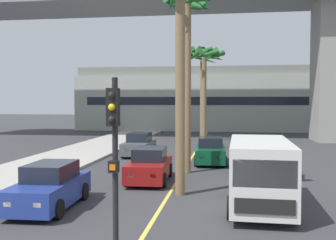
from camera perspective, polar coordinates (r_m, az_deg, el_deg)
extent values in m
cube|color=#ADA89E|center=(20.69, -21.86, -7.71)|extent=(4.80, 80.00, 0.15)
cube|color=#DBCC4C|center=(25.96, 3.16, -5.61)|extent=(0.14, 56.00, 0.01)
cube|color=gray|center=(41.07, 21.84, 6.34)|extent=(2.80, 4.40, 13.04)
cube|color=#ADB2A8|center=(53.80, 5.80, 2.31)|extent=(34.10, 8.00, 6.90)
cube|color=gray|center=(53.93, 5.82, 6.62)|extent=(33.42, 7.20, 1.20)
cube|color=black|center=(49.78, 5.61, 2.69)|extent=(30.69, 0.04, 1.00)
cube|color=maroon|center=(19.00, -2.63, -6.88)|extent=(1.83, 4.15, 0.80)
cube|color=black|center=(19.05, -2.56, -4.79)|extent=(1.46, 2.09, 0.60)
cube|color=#F2EDCC|center=(16.97, -2.12, -7.86)|extent=(0.24, 0.09, 0.14)
cube|color=#F2EDCC|center=(17.13, -5.24, -7.77)|extent=(0.24, 0.09, 0.14)
cylinder|color=black|center=(17.70, -0.66, -8.44)|extent=(0.24, 0.65, 0.64)
cylinder|color=black|center=(17.96, -5.83, -8.29)|extent=(0.24, 0.65, 0.64)
cylinder|color=black|center=(20.18, 0.22, -7.07)|extent=(0.24, 0.65, 0.64)
cylinder|color=black|center=(20.42, -4.32, -6.97)|extent=(0.24, 0.65, 0.64)
cube|color=#0C4728|center=(24.58, 6.01, -4.73)|extent=(1.83, 4.15, 0.80)
cube|color=black|center=(24.65, 6.01, -3.12)|extent=(1.46, 2.10, 0.60)
cube|color=#F2EDCC|center=(22.58, 7.17, -5.26)|extent=(0.24, 0.09, 0.14)
cube|color=#F2EDCC|center=(22.58, 4.79, -5.25)|extent=(0.24, 0.09, 0.14)
cylinder|color=black|center=(23.36, 7.98, -5.77)|extent=(0.24, 0.65, 0.64)
cylinder|color=black|center=(23.37, 4.00, -5.75)|extent=(0.24, 0.65, 0.64)
cylinder|color=black|center=(25.88, 7.81, -4.95)|extent=(0.24, 0.65, 0.64)
cylinder|color=black|center=(25.89, 4.22, -4.93)|extent=(0.24, 0.65, 0.64)
cube|color=#4C5156|center=(27.94, -4.11, -3.84)|extent=(1.71, 4.10, 0.80)
cube|color=black|center=(28.02, -4.05, -2.42)|extent=(1.40, 2.05, 0.60)
cube|color=#F2EDCC|center=(25.88, -4.04, -4.24)|extent=(0.24, 0.08, 0.14)
cube|color=#F2EDCC|center=(26.09, -6.05, -4.19)|extent=(0.24, 0.08, 0.14)
cylinder|color=black|center=(26.57, -2.98, -4.73)|extent=(0.22, 0.64, 0.64)
cylinder|color=black|center=(26.92, -6.37, -4.65)|extent=(0.22, 0.64, 0.64)
cylinder|color=black|center=(29.05, -2.02, -4.10)|extent=(0.22, 0.64, 0.64)
cylinder|color=black|center=(29.37, -5.13, -4.04)|extent=(0.22, 0.64, 0.64)
cube|color=#4C5156|center=(22.17, 11.30, -5.57)|extent=(1.85, 4.16, 0.80)
cube|color=black|center=(22.24, 11.28, -3.78)|extent=(1.47, 2.10, 0.60)
cube|color=#F2EDCC|center=(20.24, 13.16, -6.22)|extent=(0.24, 0.09, 0.14)
cube|color=#F2EDCC|center=(20.14, 10.50, -6.24)|extent=(0.24, 0.09, 0.14)
cylinder|color=black|center=(21.06, 13.82, -6.74)|extent=(0.24, 0.65, 0.64)
cylinder|color=black|center=(20.90, 9.40, -6.77)|extent=(0.24, 0.65, 0.64)
cylinder|color=black|center=(23.55, 12.98, -5.74)|extent=(0.24, 0.65, 0.64)
cylinder|color=black|center=(23.41, 9.03, -5.76)|extent=(0.24, 0.65, 0.64)
cube|color=navy|center=(14.91, -16.34, -9.62)|extent=(1.83, 4.15, 0.80)
cube|color=black|center=(14.92, -16.15, -6.95)|extent=(1.46, 2.09, 0.60)
cube|color=#F2EDCC|center=(12.92, -17.90, -11.31)|extent=(0.24, 0.09, 0.14)
cube|color=#F2EDCC|center=(13.33, -21.64, -10.95)|extent=(0.24, 0.09, 0.14)
cylinder|color=black|center=(13.53, -15.22, -12.00)|extent=(0.24, 0.65, 0.64)
cylinder|color=black|center=(14.19, -21.42, -11.40)|extent=(0.24, 0.65, 0.64)
cylinder|color=black|center=(15.85, -11.79, -9.80)|extent=(0.24, 0.65, 0.64)
cylinder|color=black|center=(16.42, -17.23, -9.43)|extent=(0.24, 0.65, 0.64)
cube|color=silver|center=(14.50, 12.80, -6.99)|extent=(2.15, 5.26, 2.10)
cube|color=black|center=(11.92, 13.45, -7.38)|extent=(1.80, 0.13, 0.80)
cube|color=black|center=(12.05, 13.42, -11.77)|extent=(1.70, 0.11, 0.44)
cylinder|color=black|center=(13.25, 17.31, -12.07)|extent=(0.28, 0.77, 0.76)
cylinder|color=black|center=(13.15, 8.88, -12.10)|extent=(0.28, 0.77, 0.76)
cylinder|color=black|center=(16.27, 15.87, -9.31)|extent=(0.28, 0.77, 0.76)
cylinder|color=black|center=(16.18, 9.08, -9.31)|extent=(0.28, 0.77, 0.76)
cylinder|color=black|center=(8.45, -7.41, -8.41)|extent=(0.12, 0.12, 4.20)
cube|color=black|center=(8.16, -7.74, 1.81)|extent=(0.24, 0.20, 0.76)
sphere|color=black|center=(8.06, -7.95, 3.50)|extent=(0.14, 0.14, 0.14)
sphere|color=yellow|center=(8.06, -7.94, 1.80)|extent=(0.14, 0.14, 0.14)
sphere|color=black|center=(8.07, -7.93, 0.09)|extent=(0.14, 0.14, 0.14)
cube|color=black|center=(8.28, -7.65, -6.52)|extent=(0.20, 0.16, 0.24)
cube|color=orange|center=(8.21, -7.81, -6.61)|extent=(0.12, 0.03, 0.12)
cylinder|color=brown|center=(38.37, 4.86, 3.34)|extent=(0.45, 0.45, 8.42)
sphere|color=#236028|center=(38.67, 4.89, 9.81)|extent=(0.60, 0.60, 0.60)
cone|color=#236028|center=(38.56, 6.34, 9.35)|extent=(0.51, 2.00, 1.03)
cone|color=#236028|center=(39.32, 5.91, 9.21)|extent=(1.77, 1.66, 1.03)
cone|color=#236028|center=(39.61, 4.90, 9.32)|extent=(2.01, 0.54, 0.85)
cone|color=#236028|center=(39.43, 4.04, 9.39)|extent=(1.81, 1.61, 0.81)
cone|color=#236028|center=(38.61, 3.43, 9.54)|extent=(0.67, 2.03, 0.81)
cone|color=#236028|center=(38.07, 3.70, 9.42)|extent=(1.61, 1.80, 1.05)
cone|color=#236028|center=(37.68, 4.83, 9.63)|extent=(2.00, 0.48, 0.90)
cone|color=#236028|center=(37.86, 5.76, 9.48)|extent=(1.82, 1.59, 1.03)
cylinder|color=brown|center=(21.05, 2.79, 4.53)|extent=(0.34, 0.34, 8.84)
cone|color=#236028|center=(21.64, 5.06, 15.85)|extent=(0.61, 1.72, 1.00)
cone|color=#236028|center=(22.17, 4.44, 15.58)|extent=(1.54, 1.46, 0.97)
cone|color=#236028|center=(22.44, 2.81, 15.64)|extent=(1.72, 0.60, 0.84)
cone|color=#236028|center=(22.16, 1.12, 15.88)|extent=(1.31, 1.65, 0.80)
cone|color=#236028|center=(21.47, 0.61, 16.24)|extent=(0.96, 1.74, 0.85)
cone|color=#236028|center=(20.85, 2.39, 16.45)|extent=(1.72, 0.59, 0.96)
cone|color=#236028|center=(20.94, 3.88, 16.55)|extent=(1.66, 1.28, 0.87)
cylinder|color=brown|center=(30.97, 5.10, 2.43)|extent=(0.35, 0.35, 7.25)
sphere|color=#236028|center=(31.19, 5.13, 9.38)|extent=(0.60, 0.60, 0.60)
cone|color=#236028|center=(31.09, 7.03, 8.95)|extent=(0.51, 2.11, 0.89)
cone|color=#236028|center=(31.83, 6.55, 8.72)|extent=(1.76, 1.82, 0.98)
cone|color=#236028|center=(32.17, 5.06, 8.55)|extent=(2.12, 0.62, 1.07)
cone|color=#236028|center=(31.92, 3.86, 8.81)|extent=(1.78, 1.81, 0.88)
cone|color=#236028|center=(31.28, 3.23, 9.00)|extent=(0.52, 2.11, 0.82)
cone|color=#236028|center=(30.59, 3.52, 8.85)|extent=(1.62, 1.92, 1.09)
cone|color=#236028|center=(30.14, 5.24, 9.09)|extent=(2.13, 0.67, 0.96)
cone|color=#236028|center=(30.38, 6.38, 8.89)|extent=(1.83, 1.74, 1.08)
cylinder|color=brown|center=(15.98, 1.72, 5.13)|extent=(0.39, 0.39, 8.83)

